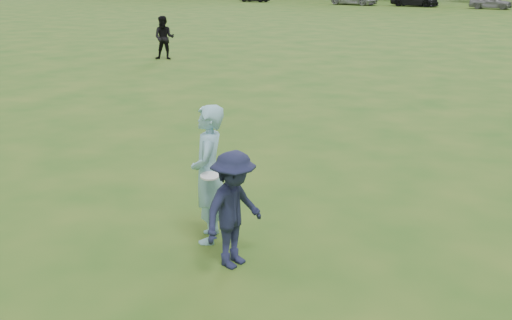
% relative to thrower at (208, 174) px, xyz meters
% --- Properties ---
extents(ground, '(200.00, 200.00, 0.00)m').
position_rel_thrower_xyz_m(ground, '(0.89, -0.64, -1.03)').
color(ground, '#255217').
rests_on(ground, ground).
extents(thrower, '(0.78, 0.89, 2.06)m').
position_rel_thrower_xyz_m(thrower, '(0.00, 0.00, 0.00)').
color(thrower, '#82B6CA').
rests_on(thrower, ground).
extents(defender, '(0.75, 1.12, 1.63)m').
position_rel_thrower_xyz_m(defender, '(0.75, -0.52, -0.22)').
color(defender, '#1A1E3A').
rests_on(defender, ground).
extents(player_far_a, '(1.15, 1.05, 1.91)m').
position_rel_thrower_xyz_m(player_far_a, '(-12.25, 14.63, -0.07)').
color(player_far_a, black).
rests_on(player_far_a, ground).
extents(car_e, '(4.22, 1.98, 1.40)m').
position_rel_thrower_xyz_m(car_e, '(-5.65, 59.46, -0.33)').
color(car_e, gray).
rests_on(car_e, ground).
extents(disc_in_play, '(0.29, 0.28, 0.07)m').
position_rel_thrower_xyz_m(disc_in_play, '(0.18, -0.22, 0.07)').
color(disc_in_play, white).
rests_on(disc_in_play, ground).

